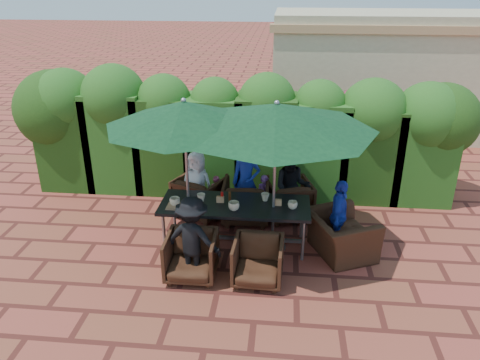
# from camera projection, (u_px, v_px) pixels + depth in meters

# --- Properties ---
(ground) EXTENTS (80.00, 80.00, 0.00)m
(ground) POSITION_uv_depth(u_px,v_px,m) (227.00, 250.00, 7.60)
(ground) COLOR brown
(ground) RESTS_ON ground
(dining_table) EXTENTS (2.39, 0.90, 0.75)m
(dining_table) POSITION_uv_depth(u_px,v_px,m) (235.00, 208.00, 7.50)
(dining_table) COLOR black
(dining_table) RESTS_ON ground
(umbrella_left) EXTENTS (2.43, 2.43, 2.46)m
(umbrella_left) POSITION_uv_depth(u_px,v_px,m) (184.00, 114.00, 6.92)
(umbrella_left) COLOR gray
(umbrella_left) RESTS_ON ground
(umbrella_right) EXTENTS (2.99, 2.99, 2.46)m
(umbrella_right) POSITION_uv_depth(u_px,v_px,m) (276.00, 117.00, 6.79)
(umbrella_right) COLOR gray
(umbrella_right) RESTS_ON ground
(chair_far_left) EXTENTS (1.03, 1.00, 0.83)m
(chair_far_left) POSITION_uv_depth(u_px,v_px,m) (200.00, 194.00, 8.59)
(chair_far_left) COLOR black
(chair_far_left) RESTS_ON ground
(chair_far_mid) EXTENTS (0.84, 0.79, 0.84)m
(chair_far_mid) POSITION_uv_depth(u_px,v_px,m) (246.00, 199.00, 8.38)
(chair_far_mid) COLOR black
(chair_far_mid) RESTS_ON ground
(chair_far_right) EXTENTS (0.94, 0.90, 0.79)m
(chair_far_right) POSITION_uv_depth(u_px,v_px,m) (289.00, 198.00, 8.48)
(chair_far_right) COLOR black
(chair_far_right) RESTS_ON ground
(chair_near_left) EXTENTS (0.74, 0.69, 0.75)m
(chair_near_left) POSITION_uv_depth(u_px,v_px,m) (191.00, 254.00, 6.81)
(chair_near_left) COLOR black
(chair_near_left) RESTS_ON ground
(chair_near_right) EXTENTS (0.73, 0.69, 0.73)m
(chair_near_right) POSITION_uv_depth(u_px,v_px,m) (258.00, 259.00, 6.71)
(chair_near_right) COLOR black
(chair_near_right) RESTS_ON ground
(chair_end_right) EXTENTS (1.03, 1.21, 0.90)m
(chair_end_right) POSITION_uv_depth(u_px,v_px,m) (341.00, 229.00, 7.34)
(chair_end_right) COLOR black
(chair_end_right) RESTS_ON ground
(adult_far_left) EXTENTS (0.69, 0.52, 1.25)m
(adult_far_left) POSITION_uv_depth(u_px,v_px,m) (197.00, 185.00, 8.46)
(adult_far_left) COLOR white
(adult_far_left) RESTS_ON ground
(adult_far_mid) EXTENTS (0.54, 0.46, 1.39)m
(adult_far_mid) POSITION_uv_depth(u_px,v_px,m) (246.00, 182.00, 8.39)
(adult_far_mid) COLOR #1F34AB
(adult_far_mid) RESTS_ON ground
(adult_far_right) EXTENTS (0.65, 0.40, 1.35)m
(adult_far_right) POSITION_uv_depth(u_px,v_px,m) (292.00, 187.00, 8.23)
(adult_far_right) COLOR black
(adult_far_right) RESTS_ON ground
(adult_near_left) EXTENTS (0.89, 0.57, 1.29)m
(adult_near_left) POSITION_uv_depth(u_px,v_px,m) (193.00, 239.00, 6.68)
(adult_near_left) COLOR black
(adult_near_left) RESTS_ON ground
(adult_end_right) EXTENTS (0.48, 0.76, 1.21)m
(adult_end_right) POSITION_uv_depth(u_px,v_px,m) (339.00, 216.00, 7.40)
(adult_end_right) COLOR #1F34AB
(adult_end_right) RESTS_ON ground
(child_left) EXTENTS (0.27, 0.22, 0.74)m
(child_left) POSITION_uv_depth(u_px,v_px,m) (217.00, 195.00, 8.63)
(child_left) COLOR #D0497A
(child_left) RESTS_ON ground
(child_right) EXTENTS (0.33, 0.28, 0.82)m
(child_right) POSITION_uv_depth(u_px,v_px,m) (265.00, 196.00, 8.50)
(child_right) COLOR #954EA9
(child_right) RESTS_ON ground
(pedestrian_a) EXTENTS (1.62, 1.16, 1.64)m
(pedestrian_a) POSITION_uv_depth(u_px,v_px,m) (324.00, 127.00, 10.96)
(pedestrian_a) COLOR green
(pedestrian_a) RESTS_ON ground
(pedestrian_b) EXTENTS (0.81, 0.50, 1.66)m
(pedestrian_b) POSITION_uv_depth(u_px,v_px,m) (345.00, 125.00, 11.14)
(pedestrian_b) COLOR #D0497A
(pedestrian_b) RESTS_ON ground
(pedestrian_c) EXTENTS (1.20, 0.91, 1.70)m
(pedestrian_c) POSITION_uv_depth(u_px,v_px,m) (381.00, 127.00, 10.92)
(pedestrian_c) COLOR #94939B
(pedestrian_c) RESTS_ON ground
(cup_a) EXTENTS (0.17, 0.17, 0.13)m
(cup_a) POSITION_uv_depth(u_px,v_px,m) (175.00, 201.00, 7.40)
(cup_a) COLOR beige
(cup_a) RESTS_ON dining_table
(cup_b) EXTENTS (0.13, 0.13, 0.13)m
(cup_b) POSITION_uv_depth(u_px,v_px,m) (201.00, 197.00, 7.54)
(cup_b) COLOR beige
(cup_b) RESTS_ON dining_table
(cup_c) EXTENTS (0.18, 0.18, 0.14)m
(cup_c) POSITION_uv_depth(u_px,v_px,m) (234.00, 206.00, 7.24)
(cup_c) COLOR beige
(cup_c) RESTS_ON dining_table
(cup_d) EXTENTS (0.13, 0.13, 0.12)m
(cup_d) POSITION_uv_depth(u_px,v_px,m) (265.00, 197.00, 7.56)
(cup_d) COLOR beige
(cup_d) RESTS_ON dining_table
(cup_e) EXTENTS (0.15, 0.15, 0.12)m
(cup_e) POSITION_uv_depth(u_px,v_px,m) (293.00, 205.00, 7.29)
(cup_e) COLOR beige
(cup_e) RESTS_ON dining_table
(ketchup_bottle) EXTENTS (0.04, 0.04, 0.17)m
(ketchup_bottle) POSITION_uv_depth(u_px,v_px,m) (222.00, 197.00, 7.51)
(ketchup_bottle) COLOR #B20C0A
(ketchup_bottle) RESTS_ON dining_table
(sauce_bottle) EXTENTS (0.04, 0.04, 0.17)m
(sauce_bottle) POSITION_uv_depth(u_px,v_px,m) (230.00, 196.00, 7.52)
(sauce_bottle) COLOR #4C230C
(sauce_bottle) RESTS_ON dining_table
(serving_tray) EXTENTS (0.35, 0.25, 0.02)m
(serving_tray) POSITION_uv_depth(u_px,v_px,m) (178.00, 206.00, 7.36)
(serving_tray) COLOR #A1704E
(serving_tray) RESTS_ON dining_table
(number_block_left) EXTENTS (0.12, 0.06, 0.10)m
(number_block_left) POSITION_uv_depth(u_px,v_px,m) (220.00, 199.00, 7.50)
(number_block_left) COLOR tan
(number_block_left) RESTS_ON dining_table
(number_block_right) EXTENTS (0.12, 0.06, 0.10)m
(number_block_right) POSITION_uv_depth(u_px,v_px,m) (278.00, 202.00, 7.40)
(number_block_right) COLOR tan
(number_block_right) RESTS_ON dining_table
(hedge_wall) EXTENTS (9.10, 1.60, 2.56)m
(hedge_wall) POSITION_uv_depth(u_px,v_px,m) (233.00, 126.00, 9.17)
(hedge_wall) COLOR black
(hedge_wall) RESTS_ON ground
(building) EXTENTS (6.20, 3.08, 3.20)m
(building) POSITION_uv_depth(u_px,v_px,m) (382.00, 73.00, 13.00)
(building) COLOR beige
(building) RESTS_ON ground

